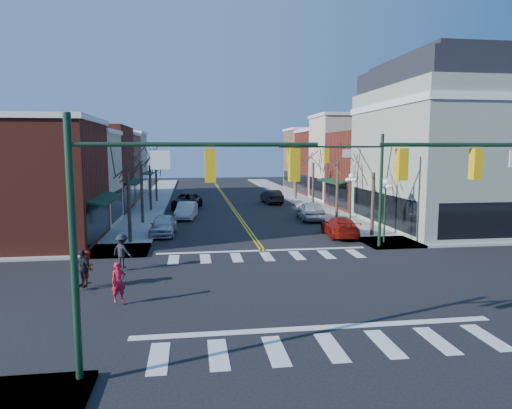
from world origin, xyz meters
name	(u,v)px	position (x,y,z in m)	size (l,w,h in m)	color
ground	(290,289)	(0.00, 0.00, 0.00)	(160.00, 160.00, 0.00)	black
sidewalk_left	(140,222)	(-8.75, 20.00, 0.07)	(3.50, 70.00, 0.15)	#9E9B93
sidewalk_right	(337,217)	(8.75, 20.00, 0.07)	(3.50, 70.00, 0.15)	#9E9B93
bldg_left_brick_a	(17,184)	(-15.50, 11.75, 4.00)	(10.00, 8.50, 8.00)	maroon
bldg_left_stucco_a	(53,180)	(-15.50, 19.50, 3.75)	(10.00, 7.00, 7.50)	#BCB49B
bldg_left_brick_b	(77,169)	(-15.50, 27.50, 4.25)	(10.00, 9.00, 8.50)	maroon
bldg_left_tan	(94,169)	(-15.50, 35.75, 3.90)	(10.00, 7.50, 7.80)	#8D6C4E
bldg_left_stucco_b	(106,165)	(-15.50, 43.50, 4.10)	(10.00, 8.00, 8.20)	#BCB49B
bldg_right_brick_a	(383,171)	(15.50, 25.75, 4.00)	(10.00, 8.50, 8.00)	maroon
bldg_right_stucco	(356,159)	(15.50, 33.50, 5.00)	(10.00, 7.00, 10.00)	#BCB49B
bldg_right_brick_b	(337,163)	(15.50, 41.00, 4.25)	(10.00, 8.00, 8.50)	maroon
bldg_right_tan	(320,160)	(15.50, 49.00, 4.50)	(10.00, 8.00, 9.00)	#8D6C4E
victorian_corner	(454,144)	(16.50, 14.50, 6.66)	(12.25, 14.25, 13.30)	gray
traffic_mast_near_left	(145,209)	(-5.55, -7.40, 4.71)	(6.60, 0.28, 7.20)	#14331E
traffic_mast_far_right	(353,174)	(5.55, 7.40, 4.71)	(6.60, 0.28, 7.20)	#14331E
lamppost_corner	(385,200)	(8.20, 8.50, 2.96)	(0.36, 0.36, 4.33)	#14331E
lamppost_midblock	(351,191)	(8.20, 15.00, 2.96)	(0.36, 0.36, 4.33)	#14331E
tree_left_a	(129,208)	(-8.40, 11.00, 2.38)	(0.24, 0.24, 4.76)	#382B21
tree_left_b	(142,194)	(-8.40, 19.00, 2.52)	(0.24, 0.24, 5.04)	#382B21
tree_left_c	(150,189)	(-8.40, 27.00, 2.27)	(0.24, 0.24, 4.55)	#382B21
tree_left_d	(156,181)	(-8.40, 35.00, 2.45)	(0.24, 0.24, 4.90)	#382B21
tree_right_a	(373,205)	(8.40, 11.00, 2.31)	(0.24, 0.24, 4.62)	#382B21
tree_right_b	(337,191)	(8.40, 19.00, 2.59)	(0.24, 0.24, 5.18)	#382B21
tree_right_c	(313,186)	(8.40, 27.00, 2.42)	(0.24, 0.24, 4.83)	#382B21
tree_right_d	(296,180)	(8.40, 35.00, 2.48)	(0.24, 0.24, 4.97)	#382B21
car_left_near	(163,225)	(-6.40, 13.83, 0.74)	(1.75, 4.36, 1.49)	silver
car_left_mid	(186,211)	(-4.80, 21.58, 0.74)	(1.57, 4.50, 1.48)	silver
car_left_far	(187,201)	(-4.80, 28.62, 0.81)	(2.68, 5.82, 1.62)	black
car_right_near	(340,227)	(6.21, 11.58, 0.71)	(1.98, 4.86, 1.41)	maroon
car_right_mid	(310,210)	(6.08, 19.27, 0.85)	(2.02, 5.01, 1.71)	silver
car_right_far	(271,197)	(4.80, 31.81, 0.79)	(1.67, 4.78, 1.58)	black
pedestrian_red_a	(119,282)	(-7.30, -1.14, 0.95)	(0.59, 0.38, 1.61)	red
pedestrian_red_b	(88,268)	(-9.03, 1.43, 0.94)	(0.76, 0.59, 1.57)	red
pedestrian_dark_a	(83,268)	(-9.20, 1.12, 0.99)	(0.99, 0.41, 1.69)	black
pedestrian_dark_b	(122,251)	(-7.93, 4.26, 1.03)	(1.14, 0.66, 1.77)	black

